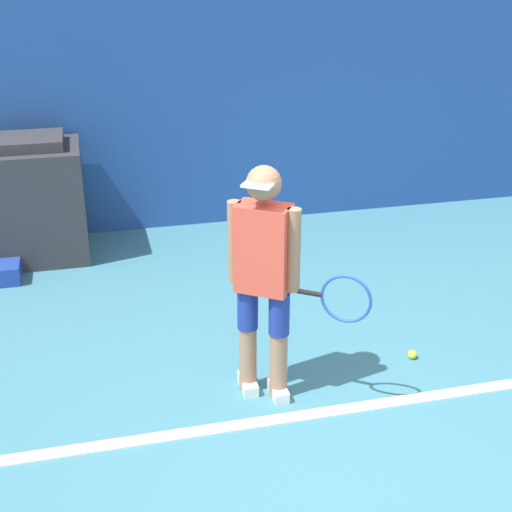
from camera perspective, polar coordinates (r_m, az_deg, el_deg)
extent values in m
plane|color=teal|center=(4.50, 5.00, -15.47)|extent=(24.00, 24.00, 0.00)
cube|color=#234C99|center=(7.56, -4.46, 11.71)|extent=(24.00, 0.10, 2.52)
cube|color=white|center=(4.78, 3.56, -12.67)|extent=(21.60, 0.10, 0.01)
cylinder|color=#A37556|center=(4.90, -0.65, -8.21)|extent=(0.12, 0.12, 0.49)
cylinder|color=navy|center=(4.70, -0.68, -4.15)|extent=(0.14, 0.14, 0.30)
cube|color=white|center=(5.01, -0.64, -10.18)|extent=(0.10, 0.24, 0.08)
cylinder|color=#A37556|center=(4.84, 1.80, -8.70)|extent=(0.12, 0.12, 0.49)
cylinder|color=navy|center=(4.64, 1.86, -4.60)|extent=(0.14, 0.14, 0.30)
cube|color=white|center=(4.95, 1.77, -10.69)|extent=(0.10, 0.24, 0.08)
cube|color=#E54C38|center=(4.48, 0.61, 0.59)|extent=(0.39, 0.36, 0.58)
sphere|color=#A37556|center=(4.33, 0.63, 5.84)|extent=(0.22, 0.22, 0.22)
cube|color=white|center=(4.23, 0.16, 5.70)|extent=(0.22, 0.20, 0.02)
cylinder|color=#A37556|center=(4.54, -1.73, 1.14)|extent=(0.09, 0.09, 0.55)
cylinder|color=#A37556|center=(4.41, 3.01, 0.44)|extent=(0.09, 0.09, 0.55)
cylinder|color=black|center=(4.50, 4.10, -2.93)|extent=(0.18, 0.14, 0.03)
torus|color=#2851B2|center=(4.45, 7.21, -3.43)|extent=(0.28, 0.20, 0.33)
sphere|color=#D1E533|center=(5.47, 12.40, -7.70)|extent=(0.07, 0.07, 0.07)
cube|color=#333338|center=(7.18, -17.24, 4.11)|extent=(0.93, 0.82, 1.09)
cube|color=#333338|center=(7.02, -17.84, 8.70)|extent=(0.65, 0.57, 0.10)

